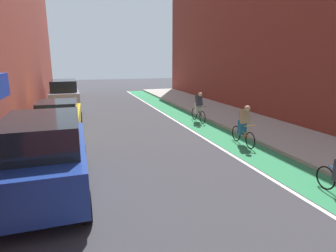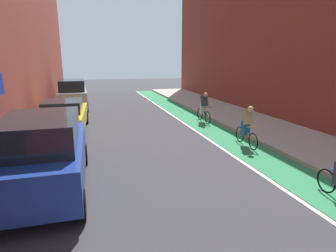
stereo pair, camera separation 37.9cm
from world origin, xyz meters
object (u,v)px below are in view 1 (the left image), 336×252
parked_suv_blue (45,155)px  parked_sedan_yellow_cab (59,117)px  parked_suv_silver (64,94)px  cyclist_far (198,106)px  cyclist_trailing (243,124)px

parked_suv_blue → parked_sedan_yellow_cab: parked_suv_blue is taller
parked_suv_silver → cyclist_far: 9.49m
parked_suv_blue → cyclist_trailing: bearing=16.5°
cyclist_trailing → parked_suv_blue: bearing=-163.5°
parked_sedan_yellow_cab → cyclist_trailing: cyclist_trailing is taller
parked_suv_blue → cyclist_far: 9.54m
parked_suv_blue → parked_suv_silver: 12.85m
parked_suv_blue → parked_sedan_yellow_cab: 6.01m
parked_sedan_yellow_cab → parked_suv_silver: bearing=90.0°
cyclist_trailing → cyclist_far: cyclist_far is taller
parked_suv_silver → cyclist_trailing: parked_suv_silver is taller
parked_suv_silver → parked_sedan_yellow_cab: bearing=-90.0°
cyclist_far → parked_sedan_yellow_cab: bearing=-176.3°
parked_sedan_yellow_cab → parked_suv_silver: (0.00, 6.85, 0.23)m
parked_suv_silver → cyclist_trailing: (6.95, -10.79, -0.17)m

